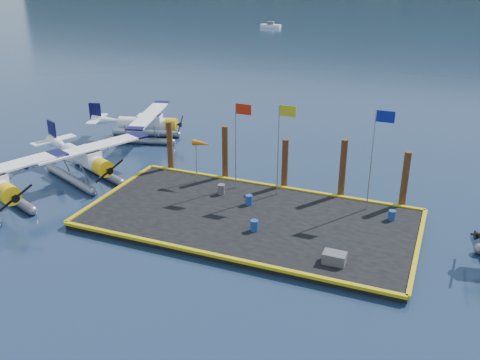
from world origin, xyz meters
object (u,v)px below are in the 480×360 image
at_px(drum_1, 254,225).
at_px(windsock, 202,144).
at_px(drum_5, 249,200).
at_px(piling_1, 225,154).
at_px(flagpole_red, 239,133).
at_px(crate, 334,258).
at_px(seaplane_c, 146,125).
at_px(drum_0, 221,189).
at_px(seaplane_b, 85,161).
at_px(piling_2, 285,166).
at_px(piling_4, 405,182).
at_px(piling_3, 343,170).
at_px(drum_4, 392,215).
at_px(flagpole_yellow, 281,137).
at_px(flagpole_blue, 376,146).
at_px(piling_0, 170,148).

bearing_deg(drum_1, windsock, 137.90).
distance_m(drum_5, piling_1, 5.23).
bearing_deg(flagpole_red, crate, -40.38).
distance_m(seaplane_c, drum_0, 14.35).
xyz_separation_m(seaplane_b, piling_2, (14.00, 3.64, 0.39)).
height_order(piling_1, piling_4, piling_1).
bearing_deg(piling_3, piling_2, 180.00).
distance_m(drum_4, flagpole_yellow, 8.43).
distance_m(drum_1, flagpole_yellow, 6.57).
bearing_deg(flagpole_yellow, flagpole_blue, -0.00).
xyz_separation_m(drum_0, flagpole_red, (0.70, 1.37, 3.65)).
height_order(flagpole_blue, piling_2, flagpole_blue).
height_order(windsock, piling_4, piling_4).
bearing_deg(crate, flagpole_blue, 84.91).
relative_size(piling_2, piling_3, 0.88).
bearing_deg(piling_1, drum_5, -48.67).
bearing_deg(piling_2, piling_4, 0.00).
relative_size(flagpole_red, flagpole_blue, 0.92).
xyz_separation_m(windsock, piling_2, (5.53, 1.60, -1.33)).
bearing_deg(drum_5, flagpole_red, 126.60).
xyz_separation_m(seaplane_c, flagpole_red, (11.94, -7.52, 2.98)).
distance_m(seaplane_c, piling_2, 15.89).
height_order(seaplane_b, drum_1, seaplane_b).
distance_m(seaplane_b, flagpole_yellow, 14.66).
bearing_deg(drum_0, drum_5, -19.47).
bearing_deg(seaplane_b, piling_3, 125.02).
bearing_deg(seaplane_c, flagpole_red, 42.84).
bearing_deg(piling_2, windsock, -163.85).
relative_size(drum_0, crate, 0.57).
xyz_separation_m(flagpole_red, piling_4, (10.79, 1.60, -2.40)).
bearing_deg(drum_5, piling_2, 72.87).
height_order(crate, piling_0, piling_0).
distance_m(seaplane_b, drum_1, 14.81).
distance_m(flagpole_red, piling_4, 11.17).
bearing_deg(drum_0, piling_3, 21.62).
relative_size(flagpole_yellow, flagpole_blue, 0.95).
xyz_separation_m(flagpole_yellow, piling_0, (-9.20, 1.60, -2.51)).
bearing_deg(drum_0, flagpole_blue, 8.04).
relative_size(seaplane_c, piling_0, 2.28).
distance_m(windsock, piling_4, 13.68).
relative_size(drum_1, drum_5, 1.01).
bearing_deg(seaplane_c, piling_4, 60.44).
bearing_deg(piling_4, seaplane_c, 165.42).
height_order(flagpole_red, piling_1, flagpole_red).
bearing_deg(piling_1, flagpole_blue, -8.51).
xyz_separation_m(drum_1, windsock, (-5.94, 5.36, 2.50)).
relative_size(drum_0, piling_3, 0.16).
bearing_deg(flagpole_red, seaplane_b, -169.70).
bearing_deg(flagpole_red, piling_3, 13.25).
height_order(drum_4, flagpole_red, flagpole_red).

